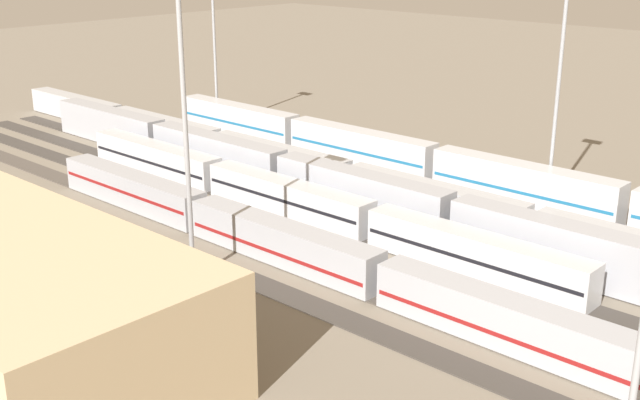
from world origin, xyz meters
name	(u,v)px	position (x,y,z in m)	size (l,w,h in m)	color
ground_plane	(320,214)	(0.00, 0.00, 0.00)	(400.00, 400.00, 0.00)	#756B5B
track_bed_0	(413,180)	(0.00, -17.50, 0.06)	(140.00, 2.80, 0.12)	#4C443D
track_bed_1	(389,189)	(0.00, -12.50, 0.06)	(140.00, 2.80, 0.12)	#4C443D
track_bed_2	(363,198)	(0.00, -7.50, 0.06)	(140.00, 2.80, 0.12)	#4C443D
track_bed_3	(335,208)	(0.00, -2.50, 0.06)	(140.00, 2.80, 0.12)	#3D3833
track_bed_4	(304,219)	(0.00, 2.50, 0.06)	(140.00, 2.80, 0.12)	#3D3833
track_bed_5	(272,231)	(0.00, 7.50, 0.06)	(140.00, 2.80, 0.12)	#3D3833
track_bed_6	(236,244)	(0.00, 12.50, 0.06)	(140.00, 2.80, 0.12)	#4C443D
track_bed_7	(197,258)	(0.00, 17.50, 0.06)	(140.00, 2.80, 0.12)	#3D3833
train_on_track_4	(288,198)	(2.52, 2.50, 2.02)	(71.40, 3.06, 3.80)	silver
train_on_track_6	(363,270)	(-16.56, 12.50, 2.07)	(90.60, 3.06, 4.40)	black
train_on_track_0	(436,166)	(-3.39, -17.50, 2.61)	(95.60, 3.06, 5.00)	silver
train_on_track_2	(340,176)	(3.60, -7.50, 2.07)	(139.00, 3.00, 4.40)	#1E6B9E
train_on_track_3	(283,173)	(8.34, -2.50, 2.62)	(95.60, 3.00, 5.00)	#A8AAB2
light_mast_0	(561,58)	(-17.35, -19.92, 17.03)	(2.80, 0.70, 26.65)	#9EA0A5
light_mast_2	(214,27)	(41.44, -20.49, 15.94)	(2.80, 0.70, 24.67)	#9EA0A5
light_mast_3	(183,83)	(-3.42, 20.73, 17.97)	(2.80, 0.70, 28.38)	#9EA0A5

